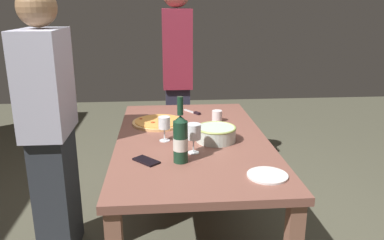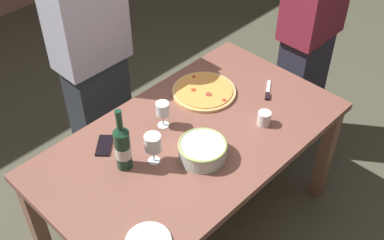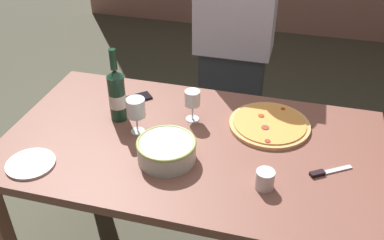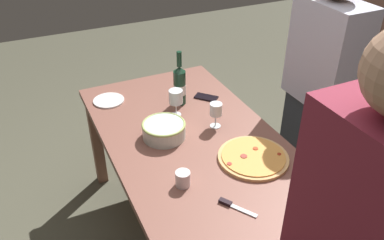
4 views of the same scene
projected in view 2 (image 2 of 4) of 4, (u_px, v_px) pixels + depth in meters
name	position (u px, v px, depth m)	size (l,w,h in m)	color
ground_plane	(192.00, 226.00, 2.97)	(8.00, 8.00, 0.00)	#504F3E
dining_table	(192.00, 149.00, 2.53)	(1.60, 0.90, 0.75)	brown
pizza	(204.00, 91.00, 2.73)	(0.36, 0.36, 0.03)	#E3AC6A
serving_bowl	(203.00, 150.00, 2.33)	(0.24, 0.24, 0.09)	silver
wine_bottle	(123.00, 147.00, 2.24)	(0.08, 0.08, 0.34)	#183A26
wine_glass_near_pizza	(163.00, 110.00, 2.47)	(0.07, 0.07, 0.15)	white
wine_glass_by_bottle	(153.00, 144.00, 2.27)	(0.08, 0.08, 0.16)	white
cup_amber	(264.00, 118.00, 2.52)	(0.07, 0.07, 0.08)	silver
cell_phone	(104.00, 145.00, 2.42)	(0.07, 0.14, 0.01)	black
pizza_knife	(268.00, 93.00, 2.73)	(0.16, 0.12, 0.02)	silver
person_host	(310.00, 29.00, 2.98)	(0.39, 0.24, 1.73)	#2B2A3B
person_guest_left	(92.00, 58.00, 2.87)	(0.43, 0.24, 1.62)	#2D3139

